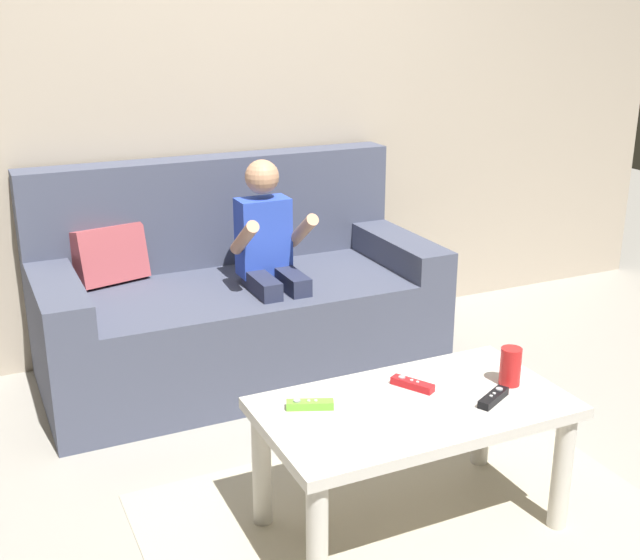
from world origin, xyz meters
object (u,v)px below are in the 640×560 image
coffee_table (413,424)px  game_remote_red_center (412,384)px  game_remote_lime_far_corner (310,405)px  person_seated_on_couch (271,260)px  couch (234,303)px  game_remote_black_near_edge (493,398)px  soda_can (510,366)px

coffee_table → game_remote_red_center: bearing=61.9°
game_remote_lime_far_corner → person_seated_on_couch: bearing=74.1°
person_seated_on_couch → game_remote_lime_far_corner: (-0.30, -1.05, -0.11)m
couch → coffee_table: couch is taller
game_remote_black_near_edge → game_remote_red_center: bearing=133.8°
couch → game_remote_lime_far_corner: 1.25m
game_remote_black_near_edge → coffee_table: bearing=157.1°
person_seated_on_couch → coffee_table: size_ratio=1.03×
game_remote_red_center → soda_can: 0.31m
game_remote_lime_far_corner → couch: bearing=81.2°
couch → person_seated_on_couch: 0.32m
game_remote_red_center → soda_can: size_ratio=1.14×
soda_can → game_remote_black_near_edge: bearing=-147.2°
person_seated_on_couch → soda_can: size_ratio=7.88×
game_remote_black_near_edge → game_remote_red_center: 0.25m
couch → person_seated_on_couch: bearing=-60.0°
couch → game_remote_black_near_edge: bearing=-77.0°
coffee_table → person_seated_on_couch: bearing=90.1°
couch → person_seated_on_couch: size_ratio=1.77×
coffee_table → soda_can: soda_can is taller
game_remote_red_center → person_seated_on_couch: bearing=92.6°
person_seated_on_couch → game_remote_lime_far_corner: bearing=-105.9°
game_remote_red_center → game_remote_black_near_edge: bearing=-46.2°
game_remote_red_center → game_remote_lime_far_corner: same height
couch → game_remote_black_near_edge: (0.33, -1.43, 0.13)m
person_seated_on_couch → couch: bearing=120.0°
soda_can → coffee_table: bearing=176.9°
coffee_table → game_remote_lime_far_corner: game_remote_lime_far_corner is taller
person_seated_on_couch → coffee_table: bearing=-89.9°
couch → soda_can: couch is taller
game_remote_red_center → game_remote_lime_far_corner: (-0.35, 0.01, 0.00)m
game_remote_red_center → game_remote_lime_far_corner: 0.35m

